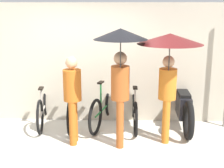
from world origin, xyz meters
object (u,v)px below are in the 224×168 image
object	(u,v)px
parked_bicycle_1	(74,107)
parked_bicycle_2	(104,108)
motorcycle	(183,107)
pedestrian_leading	(73,94)
pedestrian_trailing	(169,55)
parked_bicycle_0	(43,108)
parked_bicycle_3	(134,109)
pedestrian_center	(120,59)

from	to	relation	value
parked_bicycle_1	parked_bicycle_2	xyz separation A→B (m)	(0.64, -0.01, -0.00)
motorcycle	parked_bicycle_2	bearing A→B (deg)	92.15
pedestrian_leading	pedestrian_trailing	world-z (taller)	pedestrian_trailing
parked_bicycle_0	parked_bicycle_1	distance (m)	0.64
pedestrian_trailing	parked_bicycle_1	bearing A→B (deg)	-20.41
parked_bicycle_2	pedestrian_trailing	bearing A→B (deg)	-111.60
parked_bicycle_2	parked_bicycle_0	bearing A→B (deg)	104.54
parked_bicycle_1	pedestrian_trailing	xyz separation A→B (m)	(1.83, -0.87, 1.25)
parked_bicycle_2	parked_bicycle_3	bearing A→B (deg)	-79.18
parked_bicycle_2	pedestrian_leading	distance (m)	1.18
pedestrian_center	pedestrian_trailing	world-z (taller)	pedestrian_center
parked_bicycle_2	pedestrian_center	distance (m)	1.66
parked_bicycle_2	pedestrian_center	bearing A→B (deg)	-147.59
parked_bicycle_1	pedestrian_trailing	size ratio (longest dim) A/B	0.90
parked_bicycle_1	parked_bicycle_2	world-z (taller)	parked_bicycle_2
parked_bicycle_0	parked_bicycle_1	bearing A→B (deg)	-95.28
parked_bicycle_0	motorcycle	world-z (taller)	parked_bicycle_0
parked_bicycle_0	parked_bicycle_2	distance (m)	1.28
pedestrian_leading	motorcycle	xyz separation A→B (m)	(2.15, 0.91, -0.52)
pedestrian_leading	parked_bicycle_3	bearing A→B (deg)	-142.88
parked_bicycle_0	parked_bicycle_2	bearing A→B (deg)	-96.40
parked_bicycle_3	motorcycle	bearing A→B (deg)	-88.46
pedestrian_center	parked_bicycle_1	bearing A→B (deg)	-48.61
parked_bicycle_3	pedestrian_trailing	size ratio (longest dim) A/B	0.86
parked_bicycle_3	motorcycle	world-z (taller)	parked_bicycle_3
pedestrian_leading	parked_bicycle_2	bearing A→B (deg)	-119.11
pedestrian_center	motorcycle	world-z (taller)	pedestrian_center
parked_bicycle_3	pedestrian_leading	distance (m)	1.54
motorcycle	pedestrian_trailing	bearing A→B (deg)	153.70
pedestrian_center	parked_bicycle_0	bearing A→B (deg)	-34.29
parked_bicycle_1	pedestrian_center	world-z (taller)	pedestrian_center
parked_bicycle_1	motorcycle	distance (m)	2.29
parked_bicycle_3	pedestrian_center	bearing A→B (deg)	163.57
parked_bicycle_0	pedestrian_leading	bearing A→B (deg)	-145.83
pedestrian_leading	pedestrian_trailing	distance (m)	1.82
parked_bicycle_3	parked_bicycle_0	bearing A→B (deg)	88.12
parked_bicycle_0	pedestrian_trailing	bearing A→B (deg)	-115.74
parked_bicycle_1	parked_bicycle_3	xyz separation A→B (m)	(1.27, -0.05, -0.02)
parked_bicycle_2	pedestrian_trailing	xyz separation A→B (m)	(1.19, -0.86, 1.25)
parked_bicycle_3	pedestrian_center	xyz separation A→B (m)	(-0.29, -1.03, 1.24)
parked_bicycle_1	motorcycle	bearing A→B (deg)	-91.91
motorcycle	pedestrian_leading	bearing A→B (deg)	114.99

